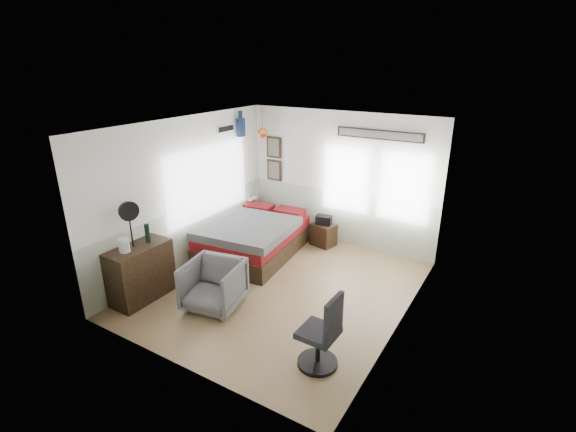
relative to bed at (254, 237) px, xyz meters
name	(u,v)px	position (x,y,z in m)	size (l,w,h in m)	color
ground_plane	(281,288)	(1.17, -0.87, -0.35)	(4.00, 4.50, 0.01)	olive
room_shell	(282,193)	(1.09, -0.68, 1.27)	(4.02, 4.52, 2.71)	white
wall_decor	(285,139)	(0.07, 1.09, 1.76)	(3.55, 1.32, 1.44)	black
bed	(254,237)	(0.00, 0.00, 0.00)	(1.75, 2.32, 0.70)	black
dresser	(141,272)	(-0.57, -2.25, 0.11)	(0.48, 1.00, 0.90)	black
armchair	(214,285)	(0.59, -1.87, 0.04)	(0.81, 0.83, 0.76)	slate
nightstand	(323,234)	(0.99, 1.07, -0.11)	(0.46, 0.37, 0.46)	black
task_chair	(322,338)	(2.61, -2.21, 0.07)	(0.51, 0.51, 1.02)	black
kettle	(124,245)	(-0.58, -2.47, 0.67)	(0.19, 0.16, 0.21)	silver
bottle	(147,233)	(-0.55, -2.05, 0.71)	(0.08, 0.08, 0.30)	black
stand_fan	(129,212)	(-0.60, -2.29, 1.14)	(0.16, 0.30, 0.74)	black
black_bag	(324,220)	(0.99, 1.07, 0.21)	(0.31, 0.20, 0.18)	black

